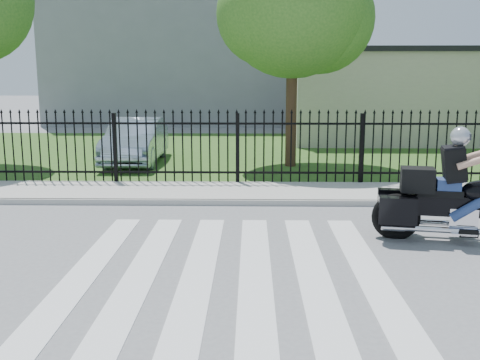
{
  "coord_description": "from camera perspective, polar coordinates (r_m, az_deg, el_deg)",
  "views": [
    {
      "loc": [
        0.34,
        -7.55,
        2.77
      ],
      "look_at": [
        0.15,
        1.64,
        1.0
      ],
      "focal_mm": 42.0,
      "sensor_mm": 36.0,
      "label": 1
    }
  ],
  "objects": [
    {
      "name": "ground",
      "position": [
        8.05,
        -1.31,
        -9.23
      ],
      "size": [
        120.0,
        120.0,
        0.0
      ],
      "primitive_type": "plane",
      "color": "slate",
      "rests_on": "ground"
    },
    {
      "name": "crosswalk",
      "position": [
        8.04,
        -1.31,
        -9.19
      ],
      "size": [
        5.0,
        5.5,
        0.01
      ],
      "primitive_type": null,
      "color": "silver",
      "rests_on": "ground"
    },
    {
      "name": "sidewalk",
      "position": [
        12.84,
        -0.35,
        -1.28
      ],
      "size": [
        40.0,
        2.0,
        0.12
      ],
      "primitive_type": "cube",
      "color": "#ADAAA3",
      "rests_on": "ground"
    },
    {
      "name": "curb",
      "position": [
        11.87,
        -0.48,
        -2.3
      ],
      "size": [
        40.0,
        0.12,
        0.12
      ],
      "primitive_type": "cube",
      "color": "#ADAAA3",
      "rests_on": "ground"
    },
    {
      "name": "grass_strip",
      "position": [
        19.74,
        0.19,
        2.87
      ],
      "size": [
        40.0,
        12.0,
        0.02
      ],
      "primitive_type": "cube",
      "color": "#2C511B",
      "rests_on": "ground"
    },
    {
      "name": "iron_fence",
      "position": [
        13.68,
        -0.25,
        3.06
      ],
      "size": [
        26.0,
        0.04,
        1.8
      ],
      "color": "black",
      "rests_on": "ground"
    },
    {
      "name": "tree_mid",
      "position": [
        16.7,
        5.41,
        17.37
      ],
      "size": [
        4.2,
        4.2,
        6.78
      ],
      "color": "#382316",
      "rests_on": "ground"
    },
    {
      "name": "building_low",
      "position": [
        24.49,
        17.13,
        8.04
      ],
      "size": [
        10.0,
        6.0,
        3.5
      ],
      "primitive_type": "cube",
      "color": "#B5AC97",
      "rests_on": "ground"
    },
    {
      "name": "building_low_roof",
      "position": [
        24.49,
        17.38,
        12.36
      ],
      "size": [
        10.2,
        6.2,
        0.2
      ],
      "primitive_type": "cube",
      "color": "black",
      "rests_on": "building_low"
    },
    {
      "name": "building_tall",
      "position": [
        33.87,
        -4.67,
        16.34
      ],
      "size": [
        15.0,
        10.0,
        12.0
      ],
      "primitive_type": "cube",
      "color": "gray",
      "rests_on": "ground"
    },
    {
      "name": "motorcycle_rider",
      "position": [
        9.87,
        21.44,
        -1.38
      ],
      "size": [
        2.93,
        1.31,
        1.95
      ],
      "rotation": [
        0.0,
        0.0,
        -0.18
      ],
      "color": "black",
      "rests_on": "ground"
    },
    {
      "name": "parked_car",
      "position": [
        17.46,
        -10.55,
        3.93
      ],
      "size": [
        1.51,
        4.18,
        1.37
      ],
      "primitive_type": "imported",
      "rotation": [
        0.0,
        0.0,
        0.02
      ],
      "color": "#9CADC4",
      "rests_on": "grass_strip"
    }
  ]
}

